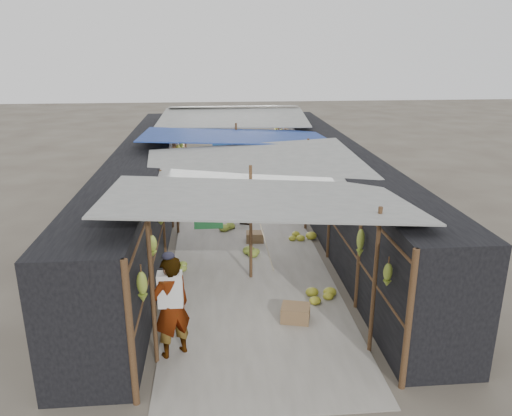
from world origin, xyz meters
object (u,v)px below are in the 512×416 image
object	(u,v)px
vendor_elderly	(171,307)
vendor_seated	(277,186)
crate_near	(255,237)
black_basin	(266,186)
shopper_blue	(242,199)

from	to	relation	value
vendor_elderly	vendor_seated	world-z (taller)	vendor_elderly
crate_near	black_basin	world-z (taller)	crate_near
vendor_elderly	shopper_blue	bearing A→B (deg)	-135.39
crate_near	vendor_elderly	world-z (taller)	vendor_elderly
crate_near	black_basin	distance (m)	5.28
shopper_blue	crate_near	bearing A→B (deg)	-111.60
shopper_blue	vendor_elderly	bearing A→B (deg)	-137.29
black_basin	vendor_elderly	size ratio (longest dim) A/B	0.32
crate_near	vendor_elderly	bearing A→B (deg)	-107.12
black_basin	vendor_elderly	bearing A→B (deg)	-104.76
crate_near	vendor_seated	xyz separation A→B (m)	(1.09, 3.82, 0.33)
crate_near	vendor_elderly	size ratio (longest dim) A/B	0.25
crate_near	black_basin	xyz separation A→B (m)	(0.87, 5.21, -0.05)
crate_near	vendor_elderly	distance (m)	5.34
vendor_elderly	shopper_blue	world-z (taller)	vendor_elderly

